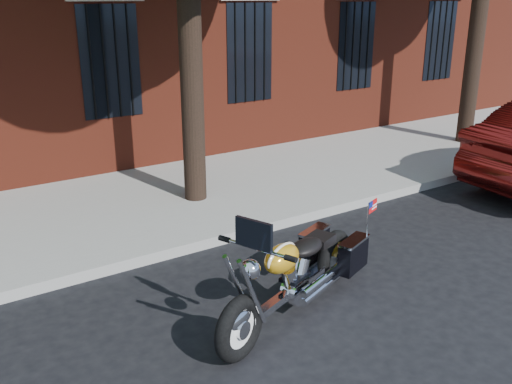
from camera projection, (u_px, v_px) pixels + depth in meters
ground at (273, 283)px, 6.99m from camera, size 120.00×120.00×0.00m
curb at (216, 239)px, 8.05m from camera, size 40.00×0.16×0.15m
sidewalk at (159, 201)px, 9.52m from camera, size 40.00×3.60×0.15m
motorcycle at (300, 274)px, 6.21m from camera, size 2.67×1.35×1.37m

